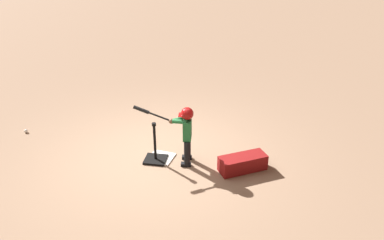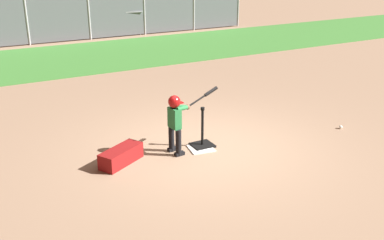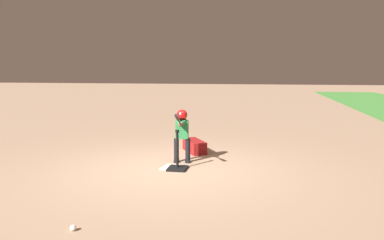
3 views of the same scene
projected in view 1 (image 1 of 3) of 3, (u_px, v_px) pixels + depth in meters
The scene contains 6 objects.
ground_plane at pixel (155, 157), 7.04m from camera, with size 90.00×90.00×0.00m, color #93755B.
home_plate at pixel (161, 158), 6.98m from camera, with size 0.44×0.44×0.02m, color white.
batting_tee at pixel (155, 155), 6.86m from camera, with size 0.40×0.36×0.78m.
batter_child at pixel (185, 128), 6.55m from camera, with size 1.05×0.35×1.12m.
baseball at pixel (26, 131), 7.86m from camera, with size 0.07×0.07×0.07m, color white.
equipment_bag at pixel (243, 163), 6.58m from camera, with size 0.84×0.32×0.28m, color maroon.
Camera 1 is at (-1.68, 5.78, 3.78)m, focal length 35.00 mm.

